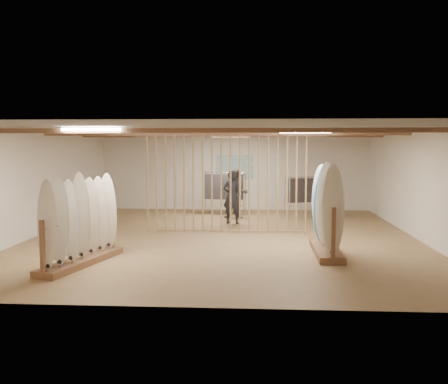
# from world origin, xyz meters

# --- Properties ---
(floor) EXTENTS (12.00, 12.00, 0.00)m
(floor) POSITION_xyz_m (0.00, 0.00, 0.00)
(floor) COLOR #98744A
(floor) RESTS_ON ground
(ceiling) EXTENTS (12.00, 12.00, 0.00)m
(ceiling) POSITION_xyz_m (0.00, 0.00, 2.80)
(ceiling) COLOR gray
(ceiling) RESTS_ON ground
(wall_back) EXTENTS (12.00, 0.00, 12.00)m
(wall_back) POSITION_xyz_m (0.00, 6.00, 1.40)
(wall_back) COLOR silver
(wall_back) RESTS_ON ground
(wall_front) EXTENTS (12.00, 0.00, 12.00)m
(wall_front) POSITION_xyz_m (0.00, -6.00, 1.40)
(wall_front) COLOR silver
(wall_front) RESTS_ON ground
(wall_left) EXTENTS (0.00, 12.00, 12.00)m
(wall_left) POSITION_xyz_m (-5.00, 0.00, 1.40)
(wall_left) COLOR silver
(wall_left) RESTS_ON ground
(wall_right) EXTENTS (0.00, 12.00, 12.00)m
(wall_right) POSITION_xyz_m (5.00, 0.00, 1.40)
(wall_right) COLOR silver
(wall_right) RESTS_ON ground
(ceiling_slats) EXTENTS (9.50, 6.12, 0.10)m
(ceiling_slats) POSITION_xyz_m (0.00, 0.00, 2.72)
(ceiling_slats) COLOR brown
(ceiling_slats) RESTS_ON ground
(light_panels) EXTENTS (1.20, 0.35, 0.06)m
(light_panels) POSITION_xyz_m (0.00, 0.00, 2.74)
(light_panels) COLOR white
(light_panels) RESTS_ON ground
(bamboo_partition) EXTENTS (4.45, 0.05, 2.78)m
(bamboo_partition) POSITION_xyz_m (0.00, 0.80, 1.40)
(bamboo_partition) COLOR #A3844F
(bamboo_partition) RESTS_ON ground
(poster) EXTENTS (1.40, 0.03, 0.90)m
(poster) POSITION_xyz_m (0.00, 5.98, 1.60)
(poster) COLOR teal
(poster) RESTS_ON ground
(rack_left) EXTENTS (1.10, 2.63, 1.81)m
(rack_left) POSITION_xyz_m (-2.69, -3.34, 0.62)
(rack_left) COLOR brown
(rack_left) RESTS_ON floor
(rack_right) EXTENTS (0.56, 2.43, 1.96)m
(rack_right) POSITION_xyz_m (2.42, -1.87, 0.67)
(rack_right) COLOR brown
(rack_right) RESTS_ON floor
(clothing_rack_a) EXTENTS (1.41, 0.53, 1.52)m
(clothing_rack_a) POSITION_xyz_m (-0.29, 4.42, 0.99)
(clothing_rack_a) COLOR silver
(clothing_rack_a) RESTS_ON floor
(clothing_rack_b) EXTENTS (1.26, 0.74, 1.41)m
(clothing_rack_b) POSITION_xyz_m (2.47, 4.06, 0.91)
(clothing_rack_b) COLOR silver
(clothing_rack_b) RESTS_ON floor
(shopper_a) EXTENTS (0.79, 0.64, 1.89)m
(shopper_a) POSITION_xyz_m (0.09, 2.46, 0.94)
(shopper_a) COLOR #232229
(shopper_a) RESTS_ON floor
(shopper_b) EXTENTS (0.92, 0.73, 1.88)m
(shopper_b) POSITION_xyz_m (0.16, 3.55, 0.94)
(shopper_b) COLOR #3B392D
(shopper_b) RESTS_ON floor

